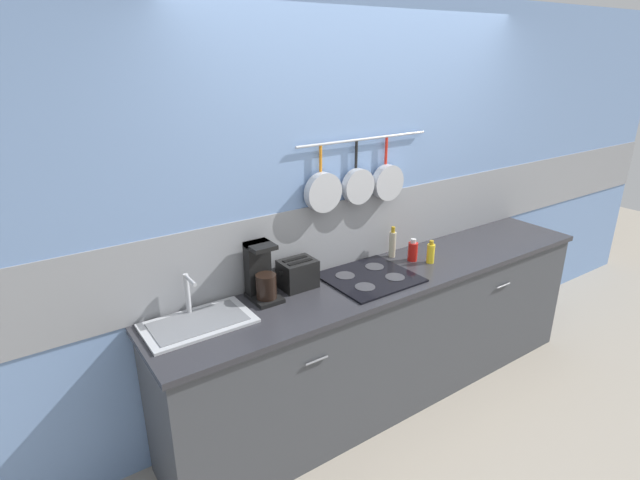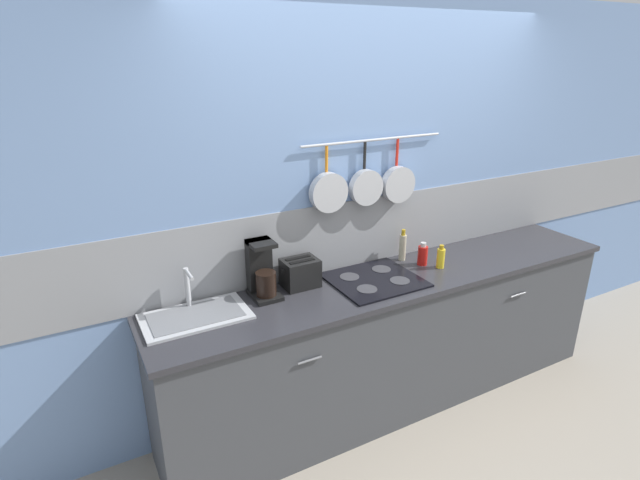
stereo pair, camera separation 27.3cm
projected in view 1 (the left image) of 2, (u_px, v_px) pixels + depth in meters
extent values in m
plane|color=#9E9384|center=(387.00, 394.00, 3.50)|extent=(12.00, 12.00, 0.00)
cube|color=#7293C6|center=(363.00, 206.00, 3.29)|extent=(7.20, 0.06, 2.60)
cube|color=gray|center=(363.00, 226.00, 3.34)|extent=(7.20, 0.07, 0.44)
cylinder|color=#B7BABF|center=(365.00, 139.00, 3.06)|extent=(1.01, 0.02, 0.02)
cylinder|color=orange|center=(321.00, 159.00, 2.92)|extent=(0.02, 0.02, 0.15)
cylinder|color=#B7BABF|center=(323.00, 192.00, 2.96)|extent=(0.24, 0.06, 0.24)
cylinder|color=black|center=(356.00, 155.00, 3.06)|extent=(0.02, 0.02, 0.16)
cylinder|color=#B7BABF|center=(358.00, 186.00, 3.11)|extent=(0.22, 0.05, 0.22)
cylinder|color=red|center=(386.00, 151.00, 3.19)|extent=(0.02, 0.02, 0.17)
cylinder|color=#B7BABF|center=(388.00, 182.00, 3.24)|extent=(0.23, 0.06, 0.23)
cube|color=#3F4247|center=(390.00, 339.00, 3.34)|extent=(3.13, 0.53, 0.90)
cylinder|color=slate|center=(317.00, 361.00, 2.61)|extent=(0.14, 0.01, 0.01)
cylinder|color=slate|center=(503.00, 286.00, 3.45)|extent=(0.14, 0.01, 0.01)
cube|color=#2D2D33|center=(393.00, 275.00, 3.18)|extent=(3.17, 0.57, 0.03)
cube|color=#B7BABF|center=(198.00, 323.00, 2.57)|extent=(0.56, 0.32, 0.01)
cube|color=slate|center=(198.00, 322.00, 2.57)|extent=(0.47, 0.26, 0.00)
cylinder|color=#B7BABF|center=(188.00, 295.00, 2.63)|extent=(0.03, 0.03, 0.24)
cylinder|color=#B7BABF|center=(190.00, 280.00, 2.54)|extent=(0.02, 0.13, 0.02)
cube|color=black|center=(265.00, 297.00, 2.83)|extent=(0.15, 0.21, 0.02)
cube|color=black|center=(258.00, 269.00, 2.83)|extent=(0.14, 0.07, 0.33)
cylinder|color=black|center=(266.00, 286.00, 2.78)|extent=(0.12, 0.12, 0.14)
cube|color=black|center=(261.00, 246.00, 2.74)|extent=(0.14, 0.16, 0.02)
cube|color=black|center=(298.00, 274.00, 2.96)|extent=(0.21, 0.16, 0.17)
cube|color=black|center=(300.00, 262.00, 2.90)|extent=(0.16, 0.03, 0.00)
cube|color=black|center=(295.00, 259.00, 2.95)|extent=(0.16, 0.03, 0.00)
cube|color=black|center=(281.00, 273.00, 2.88)|extent=(0.02, 0.02, 0.02)
cube|color=black|center=(370.00, 277.00, 3.10)|extent=(0.53, 0.49, 0.01)
cylinder|color=#38383D|center=(365.00, 287.00, 2.96)|extent=(0.12, 0.12, 0.00)
cylinder|color=#38383D|center=(395.00, 277.00, 3.08)|extent=(0.12, 0.12, 0.00)
cylinder|color=#38383D|center=(345.00, 275.00, 3.10)|extent=(0.12, 0.12, 0.00)
cylinder|color=#38383D|center=(374.00, 267.00, 3.23)|extent=(0.12, 0.12, 0.00)
cylinder|color=#BFB799|center=(392.00, 244.00, 3.39)|extent=(0.05, 0.05, 0.18)
cylinder|color=#B28C19|center=(393.00, 230.00, 3.36)|extent=(0.03, 0.03, 0.04)
cylinder|color=red|center=(413.00, 252.00, 3.34)|extent=(0.07, 0.07, 0.13)
cylinder|color=beige|center=(413.00, 241.00, 3.31)|extent=(0.04, 0.04, 0.03)
cylinder|color=yellow|center=(431.00, 254.00, 3.31)|extent=(0.05, 0.05, 0.13)
cylinder|color=#B28C19|center=(432.00, 243.00, 3.28)|extent=(0.03, 0.03, 0.03)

